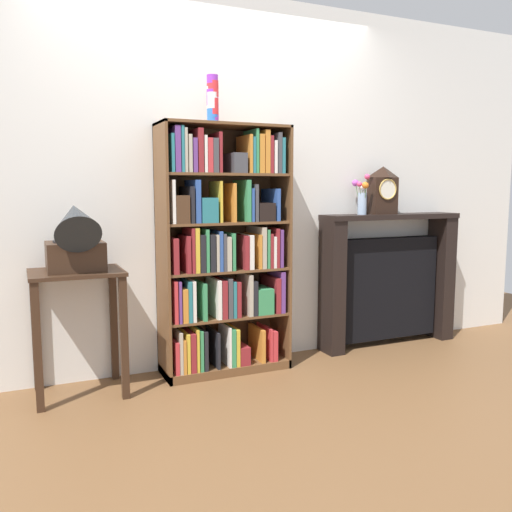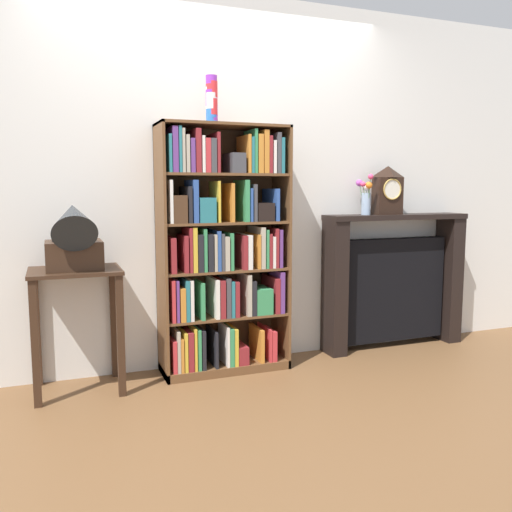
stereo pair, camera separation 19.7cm
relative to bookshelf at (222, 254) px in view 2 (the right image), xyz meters
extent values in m
cube|color=brown|center=(0.02, -0.07, -0.83)|extent=(8.26, 6.40, 0.02)
cube|color=silver|center=(0.24, 0.22, 0.48)|extent=(5.26, 0.08, 2.60)
cube|color=brown|center=(-0.41, 0.01, 0.02)|extent=(0.02, 0.33, 1.69)
cube|color=brown|center=(0.45, 0.01, 0.02)|extent=(0.02, 0.33, 1.69)
cube|color=#4C311C|center=(0.02, 0.17, 0.02)|extent=(0.88, 0.01, 1.69)
cube|color=brown|center=(0.02, 0.01, 0.86)|extent=(0.88, 0.33, 0.02)
cube|color=brown|center=(0.02, 0.01, -0.79)|extent=(0.88, 0.33, 0.06)
cube|color=#C63338|center=(-0.37, -0.01, -0.65)|extent=(0.03, 0.28, 0.22)
cube|color=#B2A893|center=(-0.34, -0.03, -0.62)|extent=(0.02, 0.24, 0.28)
cube|color=orange|center=(-0.32, -0.02, -0.65)|extent=(0.02, 0.25, 0.23)
cube|color=gold|center=(-0.29, -0.04, -0.63)|extent=(0.02, 0.22, 0.26)
cube|color=maroon|center=(-0.26, -0.03, -0.63)|extent=(0.04, 0.24, 0.26)
cube|color=gold|center=(-0.23, -0.01, -0.62)|extent=(0.02, 0.27, 0.29)
cube|color=#388E56|center=(-0.20, -0.03, -0.62)|extent=(0.02, 0.23, 0.27)
cube|color=black|center=(-0.17, -0.03, -0.63)|extent=(0.03, 0.23, 0.27)
cube|color=black|center=(-0.08, -0.01, -0.64)|extent=(0.02, 0.26, 0.25)
cube|color=white|center=(0.00, -0.03, -0.62)|extent=(0.02, 0.23, 0.28)
cube|color=#388E56|center=(0.02, -0.03, -0.63)|extent=(0.03, 0.23, 0.26)
cube|color=gold|center=(0.06, -0.02, -0.63)|extent=(0.03, 0.25, 0.26)
cube|color=maroon|center=(0.11, -0.02, -0.70)|extent=(0.07, 0.25, 0.13)
cube|color=orange|center=(0.25, -0.02, -0.65)|extent=(0.03, 0.25, 0.23)
cube|color=#C63338|center=(0.31, -0.02, -0.65)|extent=(0.02, 0.25, 0.23)
cube|color=#C63338|center=(0.34, -0.04, -0.65)|extent=(0.04, 0.22, 0.21)
cube|color=brown|center=(0.02, 0.01, -0.43)|extent=(0.84, 0.31, 0.02)
cube|color=#C63338|center=(-0.37, -0.03, -0.28)|extent=(0.02, 0.24, 0.28)
cube|color=#663884|center=(-0.34, -0.02, -0.28)|extent=(0.02, 0.26, 0.27)
cube|color=orange|center=(-0.31, -0.03, -0.31)|extent=(0.03, 0.24, 0.22)
cube|color=teal|center=(-0.27, -0.03, -0.29)|extent=(0.03, 0.23, 0.27)
cube|color=white|center=(-0.25, -0.03, -0.29)|extent=(0.02, 0.24, 0.27)
cube|color=#388E56|center=(-0.17, -0.04, -0.30)|extent=(0.02, 0.22, 0.25)
cube|color=white|center=(-0.07, -0.01, -0.29)|extent=(0.03, 0.27, 0.26)
cube|color=maroon|center=(-0.04, -0.02, -0.29)|extent=(0.04, 0.26, 0.26)
cube|color=#424247|center=(0.00, -0.03, -0.29)|extent=(0.03, 0.23, 0.27)
cube|color=teal|center=(0.03, -0.02, -0.30)|extent=(0.02, 0.25, 0.25)
cube|color=maroon|center=(0.06, -0.02, -0.30)|extent=(0.03, 0.25, 0.24)
cube|color=#B2A893|center=(0.15, -0.03, -0.28)|extent=(0.03, 0.24, 0.28)
cube|color=black|center=(0.19, -0.04, -0.30)|extent=(0.03, 0.22, 0.24)
cube|color=#388E56|center=(0.26, -0.04, -0.33)|extent=(0.12, 0.20, 0.18)
cube|color=maroon|center=(0.36, 0.00, -0.30)|extent=(0.03, 0.28, 0.25)
cube|color=#663884|center=(0.39, -0.03, -0.28)|extent=(0.03, 0.24, 0.29)
cube|color=brown|center=(0.02, 0.01, -0.11)|extent=(0.84, 0.31, 0.02)
cube|color=maroon|center=(-0.36, -0.02, 0.02)|extent=(0.03, 0.24, 0.23)
cube|color=maroon|center=(-0.28, -0.03, 0.02)|extent=(0.02, 0.24, 0.24)
cube|color=maroon|center=(-0.25, -0.03, 0.05)|extent=(0.02, 0.23, 0.29)
cube|color=gold|center=(-0.22, -0.02, 0.05)|extent=(0.03, 0.25, 0.29)
cube|color=black|center=(-0.18, -0.01, 0.02)|extent=(0.04, 0.28, 0.25)
cube|color=#388E56|center=(-0.15, -0.04, 0.04)|extent=(0.02, 0.22, 0.28)
cube|color=black|center=(-0.12, 0.00, 0.02)|extent=(0.04, 0.29, 0.25)
cube|color=#B2A893|center=(-0.08, -0.01, 0.02)|extent=(0.02, 0.28, 0.24)
cube|color=#2D519E|center=(-0.06, -0.01, 0.03)|extent=(0.02, 0.28, 0.27)
cube|color=#424247|center=(-0.03, -0.03, 0.02)|extent=(0.02, 0.23, 0.25)
cube|color=#B2A893|center=(0.00, -0.03, 0.01)|extent=(0.03, 0.24, 0.23)
cube|color=#388E56|center=(0.03, -0.02, 0.03)|extent=(0.02, 0.25, 0.25)
cube|color=maroon|center=(0.12, -0.03, 0.02)|extent=(0.03, 0.24, 0.23)
cube|color=white|center=(0.16, -0.01, 0.02)|extent=(0.03, 0.28, 0.23)
cube|color=orange|center=(0.22, 0.00, 0.02)|extent=(0.02, 0.28, 0.23)
cube|color=#B2A893|center=(0.25, 0.00, 0.04)|extent=(0.03, 0.29, 0.28)
cube|color=#388E56|center=(0.28, -0.01, 0.03)|extent=(0.02, 0.28, 0.27)
cube|color=maroon|center=(0.31, -0.03, 0.02)|extent=(0.02, 0.24, 0.24)
cube|color=white|center=(0.33, -0.02, 0.01)|extent=(0.02, 0.25, 0.22)
cube|color=maroon|center=(0.35, -0.02, 0.04)|extent=(0.02, 0.25, 0.27)
cube|color=#663884|center=(0.38, -0.03, 0.03)|extent=(0.02, 0.24, 0.26)
cube|color=brown|center=(0.02, 0.01, 0.21)|extent=(0.84, 0.31, 0.02)
cube|color=white|center=(-0.37, -0.03, 0.36)|extent=(0.02, 0.23, 0.28)
cube|color=#472D1C|center=(-0.31, -0.03, 0.31)|extent=(0.09, 0.24, 0.18)
cube|color=black|center=(-0.25, -0.01, 0.34)|extent=(0.02, 0.28, 0.23)
cube|color=#2D519E|center=(-0.21, -0.02, 0.36)|extent=(0.03, 0.26, 0.28)
cube|color=teal|center=(-0.13, -0.03, 0.30)|extent=(0.11, 0.22, 0.16)
cube|color=gold|center=(-0.06, -0.03, 0.36)|extent=(0.02, 0.23, 0.27)
cube|color=orange|center=(0.04, -0.01, 0.35)|extent=(0.02, 0.28, 0.26)
cube|color=#388E56|center=(0.14, -0.01, 0.36)|extent=(0.03, 0.27, 0.28)
cube|color=#2D519E|center=(0.17, -0.01, 0.33)|extent=(0.02, 0.26, 0.22)
cube|color=#424247|center=(0.19, -0.01, 0.35)|extent=(0.02, 0.27, 0.25)
cube|color=black|center=(0.27, -0.04, 0.28)|extent=(0.12, 0.22, 0.12)
cube|color=#2D519E|center=(0.35, -0.01, 0.33)|extent=(0.03, 0.27, 0.22)
cube|color=brown|center=(0.02, 0.01, 0.54)|extent=(0.84, 0.31, 0.02)
cube|color=teal|center=(-0.37, -0.01, 0.66)|extent=(0.02, 0.28, 0.24)
cube|color=#663884|center=(-0.34, -0.01, 0.69)|extent=(0.04, 0.28, 0.28)
cube|color=teal|center=(-0.31, -0.02, 0.69)|extent=(0.02, 0.26, 0.29)
cube|color=#B2A893|center=(-0.29, 0.00, 0.68)|extent=(0.02, 0.29, 0.27)
cube|color=#B2A893|center=(-0.26, -0.03, 0.66)|extent=(0.02, 0.23, 0.23)
cube|color=#663884|center=(-0.23, -0.03, 0.65)|extent=(0.03, 0.22, 0.21)
cube|color=maroon|center=(-0.19, -0.01, 0.68)|extent=(0.03, 0.28, 0.28)
cube|color=white|center=(-0.16, -0.01, 0.66)|extent=(0.02, 0.28, 0.23)
cube|color=#C63338|center=(-0.13, -0.03, 0.65)|extent=(0.03, 0.22, 0.22)
cube|color=#424247|center=(-0.09, -0.03, 0.65)|extent=(0.04, 0.24, 0.22)
cube|color=maroon|center=(-0.06, -0.02, 0.67)|extent=(0.02, 0.26, 0.26)
cube|color=#424247|center=(0.08, -0.04, 0.61)|extent=(0.09, 0.22, 0.13)
cube|color=orange|center=(0.15, -0.02, 0.67)|extent=(0.02, 0.25, 0.25)
cube|color=teal|center=(0.18, -0.01, 0.66)|extent=(0.02, 0.26, 0.24)
cube|color=#388E56|center=(0.20, -0.03, 0.69)|extent=(0.02, 0.23, 0.29)
cube|color=orange|center=(0.23, -0.02, 0.67)|extent=(0.04, 0.25, 0.26)
cube|color=orange|center=(0.27, -0.03, 0.69)|extent=(0.03, 0.24, 0.28)
cube|color=maroon|center=(0.30, 0.00, 0.67)|extent=(0.02, 0.29, 0.25)
cube|color=white|center=(0.33, -0.01, 0.65)|extent=(0.02, 0.27, 0.22)
cube|color=#424247|center=(0.36, -0.03, 0.68)|extent=(0.03, 0.24, 0.27)
cube|color=teal|center=(0.39, -0.03, 0.66)|extent=(0.02, 0.23, 0.24)
cylinder|color=blue|center=(-0.07, -0.01, 0.92)|extent=(0.07, 0.07, 0.10)
cylinder|color=purple|center=(-0.06, -0.01, 0.94)|extent=(0.07, 0.07, 0.10)
cylinder|color=blue|center=(-0.07, -0.01, 0.96)|extent=(0.07, 0.07, 0.10)
cylinder|color=red|center=(-0.06, -0.01, 0.97)|extent=(0.07, 0.07, 0.10)
cylinder|color=pink|center=(-0.06, -0.01, 0.99)|extent=(0.07, 0.07, 0.10)
cylinder|color=white|center=(-0.07, -0.01, 1.01)|extent=(0.07, 0.07, 0.10)
cylinder|color=purple|center=(-0.07, -0.01, 1.03)|extent=(0.07, 0.07, 0.10)
cylinder|color=white|center=(-0.07, -0.01, 1.05)|extent=(0.07, 0.07, 0.10)
cylinder|color=red|center=(-0.07, -0.01, 1.07)|extent=(0.07, 0.07, 0.10)
cylinder|color=red|center=(-0.06, -0.01, 1.09)|extent=(0.07, 0.07, 0.10)
cylinder|color=orange|center=(-0.06, -0.01, 1.10)|extent=(0.07, 0.07, 0.10)
cylinder|color=purple|center=(-0.07, -0.01, 1.12)|extent=(0.07, 0.07, 0.10)
cube|color=#382316|center=(-0.96, -0.04, -0.06)|extent=(0.55, 0.44, 0.02)
cube|color=#382316|center=(-1.20, -0.23, -0.45)|extent=(0.04, 0.04, 0.75)
cube|color=#382316|center=(-0.72, -0.23, -0.45)|extent=(0.04, 0.04, 0.75)
cube|color=#382316|center=(-1.20, 0.15, -0.45)|extent=(0.04, 0.04, 0.75)
cube|color=#382316|center=(-0.72, 0.15, -0.45)|extent=(0.04, 0.04, 0.75)
cube|color=#382316|center=(-0.96, -0.04, 0.04)|extent=(0.33, 0.30, 0.17)
cylinder|color=black|center=(-0.96, -0.04, 0.13)|extent=(0.25, 0.25, 0.01)
cylinder|color=#1E2328|center=(-0.96, -0.09, 0.16)|extent=(0.03, 0.03, 0.06)
cone|color=#1E2328|center=(-0.96, -0.16, 0.27)|extent=(0.26, 0.38, 0.37)
cube|color=black|center=(1.45, 0.06, 0.22)|extent=(1.19, 0.24, 0.04)
cube|color=black|center=(0.91, 0.06, -0.31)|extent=(0.12, 0.22, 1.02)
cube|color=black|center=(1.99, 0.06, -0.31)|extent=(0.12, 0.22, 1.02)
cube|color=black|center=(1.45, 0.09, -0.36)|extent=(0.91, 0.12, 0.82)
cube|color=black|center=(1.36, 0.06, 0.39)|extent=(0.22, 0.12, 0.29)
pyramid|color=black|center=(1.36, 0.06, 0.57)|extent=(0.22, 0.12, 0.09)
cylinder|color=silver|center=(1.36, 0.00, 0.44)|extent=(0.15, 0.01, 0.15)
torus|color=#B79347|center=(1.36, -0.01, 0.44)|extent=(0.16, 0.01, 0.16)
cylinder|color=#99B2D1|center=(1.17, 0.06, 0.33)|extent=(0.07, 0.07, 0.17)
cylinder|color=#4C753D|center=(1.17, 0.02, 0.39)|extent=(0.02, 0.06, 0.27)
sphere|color=#EA4275|center=(1.16, -0.01, 0.53)|extent=(0.04, 0.04, 0.04)
cylinder|color=#4C753D|center=(1.18, 0.08, 0.36)|extent=(0.01, 0.02, 0.20)
sphere|color=silver|center=(1.19, 0.08, 0.45)|extent=(0.05, 0.05, 0.05)
cylinder|color=#4C753D|center=(1.15, 0.08, 0.37)|extent=(0.03, 0.05, 0.23)
sphere|color=#B24CB7|center=(1.14, 0.11, 0.49)|extent=(0.05, 0.05, 0.05)
cylinder|color=#4C753D|center=(1.17, 0.03, 0.36)|extent=(0.02, 0.05, 0.21)
sphere|color=orange|center=(1.16, 0.01, 0.47)|extent=(0.05, 0.05, 0.05)
cylinder|color=#4C753D|center=(1.15, 0.04, 0.37)|extent=(0.05, 0.01, 0.22)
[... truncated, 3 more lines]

